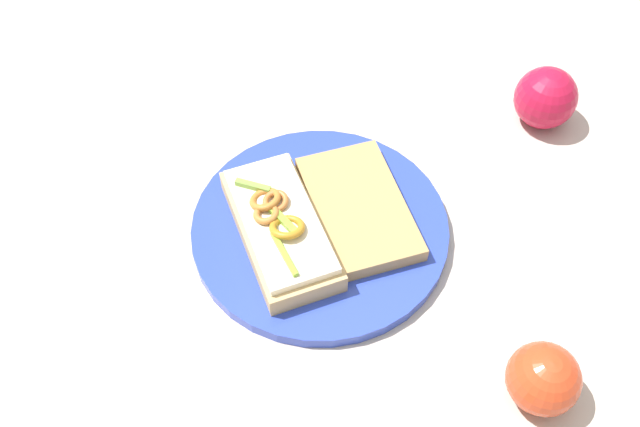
{
  "coord_description": "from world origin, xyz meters",
  "views": [
    {
      "loc": [
        0.21,
        0.41,
        0.65
      ],
      "look_at": [
        0.0,
        0.0,
        0.04
      ],
      "focal_mm": 39.28,
      "sensor_mm": 36.0,
      "label": 1
    }
  ],
  "objects_px": {
    "plate": "(320,228)",
    "bread_slice_side": "(358,208)",
    "apple_2": "(546,98)",
    "apple_1": "(543,379)",
    "sandwich": "(280,226)"
  },
  "relations": [
    {
      "from": "plate",
      "to": "apple_2",
      "type": "relative_size",
      "value": 3.7
    },
    {
      "from": "plate",
      "to": "bread_slice_side",
      "type": "bearing_deg",
      "value": 173.55
    },
    {
      "from": "bread_slice_side",
      "to": "apple_2",
      "type": "height_order",
      "value": "apple_2"
    },
    {
      "from": "bread_slice_side",
      "to": "apple_1",
      "type": "distance_m",
      "value": 0.27
    },
    {
      "from": "apple_2",
      "to": "sandwich",
      "type": "bearing_deg",
      "value": 3.53
    },
    {
      "from": "sandwich",
      "to": "bread_slice_side",
      "type": "height_order",
      "value": "sandwich"
    },
    {
      "from": "plate",
      "to": "apple_1",
      "type": "bearing_deg",
      "value": 109.96
    },
    {
      "from": "plate",
      "to": "bread_slice_side",
      "type": "relative_size",
      "value": 1.72
    },
    {
      "from": "apple_2",
      "to": "bread_slice_side",
      "type": "bearing_deg",
      "value": 6.79
    },
    {
      "from": "plate",
      "to": "sandwich",
      "type": "distance_m",
      "value": 0.05
    },
    {
      "from": "bread_slice_side",
      "to": "apple_1",
      "type": "relative_size",
      "value": 2.4
    },
    {
      "from": "apple_2",
      "to": "apple_1",
      "type": "bearing_deg",
      "value": 51.5
    },
    {
      "from": "plate",
      "to": "apple_1",
      "type": "distance_m",
      "value": 0.28
    },
    {
      "from": "bread_slice_side",
      "to": "apple_2",
      "type": "relative_size",
      "value": 2.15
    },
    {
      "from": "sandwich",
      "to": "apple_1",
      "type": "bearing_deg",
      "value": -145.83
    }
  ]
}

